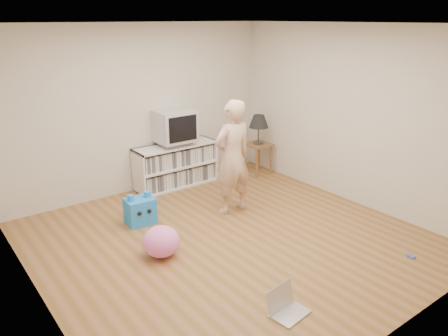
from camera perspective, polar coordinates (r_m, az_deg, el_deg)
name	(u,v)px	position (r m, az deg, el deg)	size (l,w,h in m)	color
ground	(229,239)	(5.61, 0.65, -9.25)	(4.50, 4.50, 0.00)	brown
walls	(229,140)	(5.12, 0.70, 3.65)	(4.52, 4.52, 2.60)	beige
ceiling	(230,23)	(4.94, 0.77, 18.35)	(4.50, 4.50, 0.01)	white
media_unit	(175,165)	(7.26, -6.38, 0.39)	(1.40, 0.45, 0.70)	white
dvd_deck	(175,143)	(7.13, -6.43, 3.29)	(0.45, 0.35, 0.07)	gray
crt_tv	(174,126)	(7.06, -6.50, 5.51)	(0.60, 0.53, 0.50)	#B4B4B9
side_table	(258,151)	(7.77, 4.46, 2.24)	(0.42, 0.42, 0.55)	brown
table_lamp	(259,122)	(7.64, 4.56, 6.02)	(0.34, 0.34, 0.52)	#333333
person	(232,157)	(6.08, 1.12, 1.39)	(0.59, 0.39, 1.63)	#D9B194
laptop	(285,306)	(4.39, 8.00, -17.37)	(0.39, 0.33, 0.25)	silver
playing_cards	(411,256)	(5.66, 23.25, -10.56)	(0.07, 0.09, 0.02)	#3F61A9
plush_blue	(140,210)	(6.05, -10.89, -5.47)	(0.40, 0.35, 0.44)	#1C7FE1
plush_pink	(161,242)	(5.22, -8.23, -9.49)	(0.43, 0.43, 0.37)	#FF71D4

